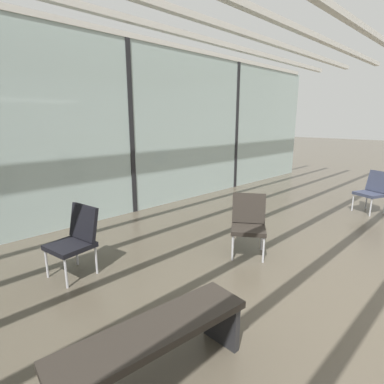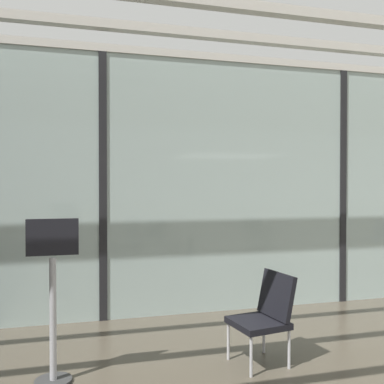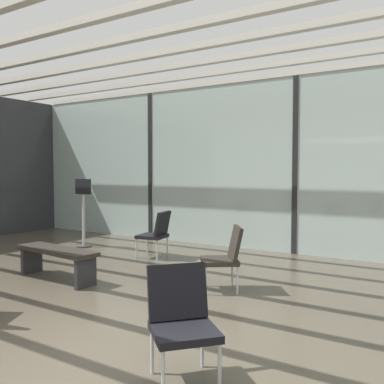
{
  "view_description": "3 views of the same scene",
  "coord_description": "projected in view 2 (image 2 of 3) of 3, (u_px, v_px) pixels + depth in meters",
  "views": [
    {
      "loc": [
        -3.5,
        -0.1,
        1.92
      ],
      "look_at": [
        -0.29,
        3.13,
        0.83
      ],
      "focal_mm": 28.16,
      "sensor_mm": 36.0,
      "label": 1
    },
    {
      "loc": [
        -3.79,
        -0.35,
        1.73
      ],
      "look_at": [
        -1.61,
        7.83,
        1.6
      ],
      "focal_mm": 39.7,
      "sensor_mm": 36.0,
      "label": 2
    },
    {
      "loc": [
        2.57,
        -2.73,
        1.63
      ],
      "look_at": [
        -1.9,
        4.47,
        1.18
      ],
      "focal_mm": 39.16,
      "sensor_mm": 36.0,
      "label": 3
    }
  ],
  "objects": [
    {
      "name": "window_mullion_0",
      "position": [
        103.0,
        187.0,
        5.44
      ],
      "size": [
        0.1,
        0.12,
        3.43
      ],
      "primitive_type": "cube",
      "color": "black",
      "rests_on": "ground"
    },
    {
      "name": "glass_curtain_wall",
      "position": [
        341.0,
        186.0,
        6.34
      ],
      "size": [
        14.0,
        0.08,
        3.43
      ],
      "primitive_type": "cube",
      "color": "#A3B7B2",
      "rests_on": "ground"
    },
    {
      "name": "lounge_chair_0",
      "position": [
        266.0,
        312.0,
        4.13
      ],
      "size": [
        0.6,
        0.56,
        0.87
      ],
      "rotation": [
        0.0,
        0.0,
        4.88
      ],
      "color": "black",
      "rests_on": "ground"
    },
    {
      "name": "window_mullion_1",
      "position": [
        341.0,
        186.0,
        6.34
      ],
      "size": [
        0.1,
        0.12,
        3.43
      ],
      "primitive_type": "cube",
      "color": "black",
      "rests_on": "ground"
    },
    {
      "name": "info_sign",
      "position": [
        53.0,
        306.0,
        3.7
      ],
      "size": [
        0.44,
        0.32,
        1.44
      ],
      "color": "#333333",
      "rests_on": "ground"
    },
    {
      "name": "parked_airplane",
      "position": [
        247.0,
        166.0,
        10.65
      ],
      "size": [
        11.11,
        4.45,
        4.45
      ],
      "color": "silver",
      "rests_on": "ground"
    }
  ]
}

